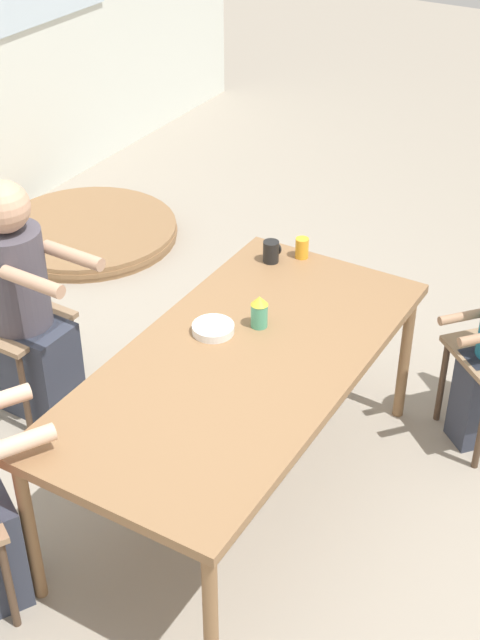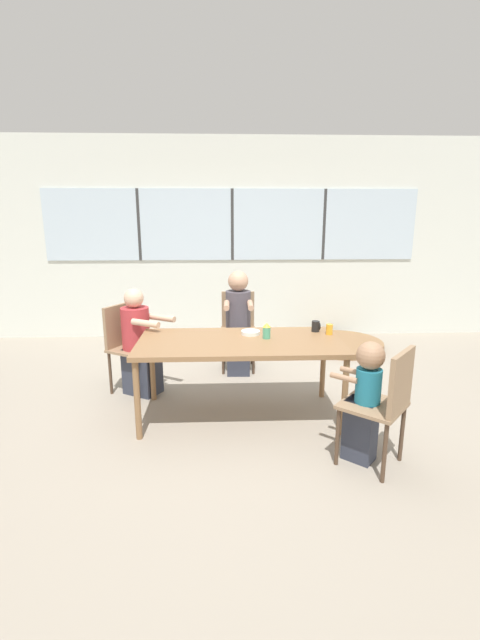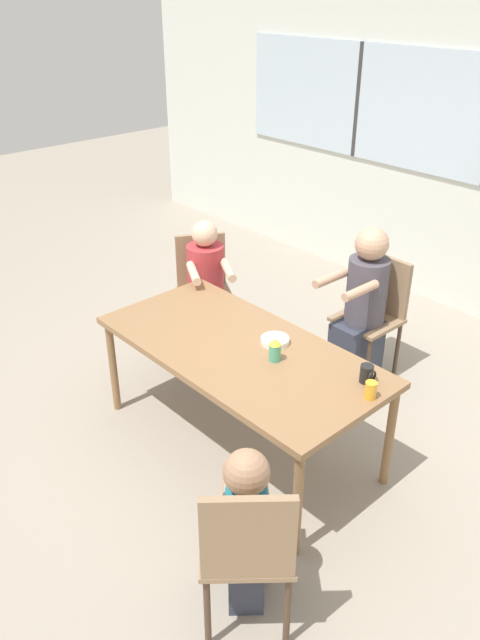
# 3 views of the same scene
# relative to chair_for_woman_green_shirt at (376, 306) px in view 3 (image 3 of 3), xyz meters

# --- Properties ---
(ground_plane) EXTENTS (16.00, 16.00, 0.00)m
(ground_plane) POSITION_rel_chair_for_woman_green_shirt_xyz_m (-0.03, -1.29, -0.53)
(ground_plane) COLOR gray
(dining_table) EXTENTS (1.75, 0.85, 0.70)m
(dining_table) POSITION_rel_chair_for_woman_green_shirt_xyz_m (-0.03, -1.29, 0.12)
(dining_table) COLOR olive
(dining_table) RESTS_ON ground_plane
(chair_for_woman_green_shirt) EXTENTS (0.41, 0.41, 0.88)m
(chair_for_woman_green_shirt) POSITION_rel_chair_for_woman_green_shirt_xyz_m (0.00, 0.00, 0.00)
(chair_for_woman_green_shirt) COLOR #937556
(chair_for_woman_green_shirt) RESTS_ON ground_plane
(chair_for_man_blue_shirt) EXTENTS (0.55, 0.55, 0.88)m
(chair_for_man_blue_shirt) POSITION_rel_chair_for_woman_green_shirt_xyz_m (-1.15, -0.65, 0.00)
(chair_for_man_blue_shirt) COLOR #937556
(chair_for_man_blue_shirt) RESTS_ON ground_plane
(chair_for_toddler) EXTENTS (0.56, 0.56, 0.88)m
(chair_for_toddler) POSITION_rel_chair_for_woman_green_shirt_xyz_m (0.94, -2.13, 0.00)
(chair_for_toddler) COLOR #937556
(chair_for_toddler) RESTS_ON ground_plane
(person_woman_green_shirt) EXTENTS (0.32, 0.54, 1.15)m
(person_woman_green_shirt) POSITION_rel_chair_for_woman_green_shirt_xyz_m (-0.00, -0.16, 0.01)
(person_woman_green_shirt) COLOR #333847
(person_woman_green_shirt) RESTS_ON ground_plane
(person_man_blue_shirt) EXTENTS (0.56, 0.48, 1.06)m
(person_man_blue_shirt) POSITION_rel_chair_for_woman_green_shirt_xyz_m (-1.01, -0.73, -0.04)
(person_man_blue_shirt) COLOR #333847
(person_man_blue_shirt) RESTS_ON ground_plane
(person_toddler) EXTENTS (0.36, 0.35, 0.91)m
(person_toddler) POSITION_rel_chair_for_woman_green_shirt_xyz_m (0.82, -2.03, -0.07)
(person_toddler) COLOR #333847
(person_toddler) RESTS_ON ground_plane
(coffee_mug) EXTENTS (0.08, 0.07, 0.10)m
(coffee_mug) POSITION_rel_chair_for_woman_green_shirt_xyz_m (0.68, -1.03, 0.22)
(coffee_mug) COLOR black
(coffee_mug) RESTS_ON dining_table
(sippy_cup) EXTENTS (0.07, 0.07, 0.14)m
(sippy_cup) POSITION_rel_chair_for_woman_green_shirt_xyz_m (0.20, -1.24, 0.24)
(sippy_cup) COLOR #4CA57F
(sippy_cup) RESTS_ON dining_table
(juice_glass) EXTENTS (0.06, 0.06, 0.09)m
(juice_glass) POSITION_rel_chair_for_woman_green_shirt_xyz_m (0.78, -1.13, 0.22)
(juice_glass) COLOR gold
(juice_glass) RESTS_ON dining_table
(bowl_white_shallow) EXTENTS (0.17, 0.17, 0.03)m
(bowl_white_shallow) POSITION_rel_chair_for_woman_green_shirt_xyz_m (0.07, -1.10, 0.19)
(bowl_white_shallow) COLOR white
(bowl_white_shallow) RESTS_ON dining_table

